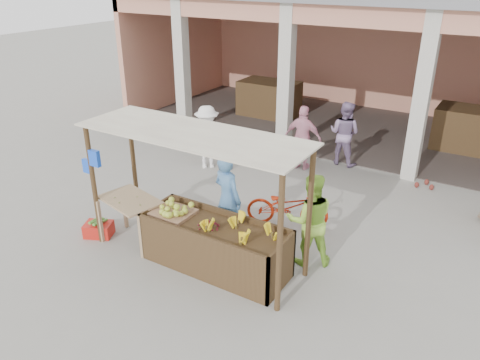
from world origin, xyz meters
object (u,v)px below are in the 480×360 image
Objects in this scene: red_crate at (99,229)px; motorcycle at (288,206)px; fruit_stall at (215,247)px; vendor_green at (310,218)px; vendor_blue at (228,196)px; side_table at (131,206)px.

red_crate is 3.76m from motorcycle.
motorcycle is (0.43, 1.95, 0.05)m from fruit_stall.
vendor_blue is at bearing -27.24° from vendor_green.
vendor_blue is at bearing 46.34° from side_table.
vendor_green is (1.59, 0.14, -0.05)m from vendor_blue.
side_table is 0.71× the size of vendor_green.
fruit_stall is 2.04× the size of side_table.
vendor_green is 1.39m from motorcycle.
side_table is 3.07m from motorcycle.
fruit_stall is at bearing 17.90° from side_table.
red_crate is 0.30× the size of motorcycle.
fruit_stall is 1.51× the size of motorcycle.
side_table is 3.31m from vendor_green.
motorcycle is (-0.88, 0.97, -0.45)m from vendor_green.
red_crate is (-0.74, -0.20, -0.64)m from side_table.
fruit_stall is 5.01× the size of red_crate.
side_table is 1.00m from red_crate.
fruit_stall is 2.58m from red_crate.
side_table is 0.74× the size of motorcycle.
side_table reaches higher than motorcycle.
red_crate is at bearing 107.38° from motorcycle.
vendor_blue reaches higher than motorcycle.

